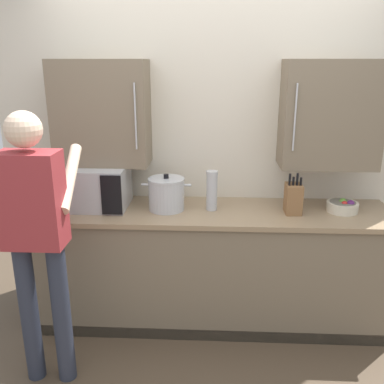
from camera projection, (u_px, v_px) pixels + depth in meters
The scene contains 8 objects.
back_wall_tiled at pixel (214, 124), 3.15m from camera, with size 3.30×0.44×2.89m.
counter_unit at pixel (212, 266), 3.17m from camera, with size 2.59×0.63×0.90m.
microwave_oven at pixel (89, 187), 3.06m from camera, with size 0.56×0.75×0.30m.
fruit_bowl at pixel (343, 206), 3.00m from camera, with size 0.22×0.22×0.10m.
stock_pot at pixel (166, 194), 3.02m from camera, with size 0.36×0.26×0.26m.
thermos_flask at pixel (212, 190), 3.00m from camera, with size 0.08×0.08×0.29m.
knife_block at pixel (293, 198), 2.95m from camera, with size 0.11×0.15×0.30m.
person_figure at pixel (36, 229), 2.40m from camera, with size 0.44×0.54×1.68m.
Camera 1 is at (-0.01, -2.01, 1.93)m, focal length 39.28 mm.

